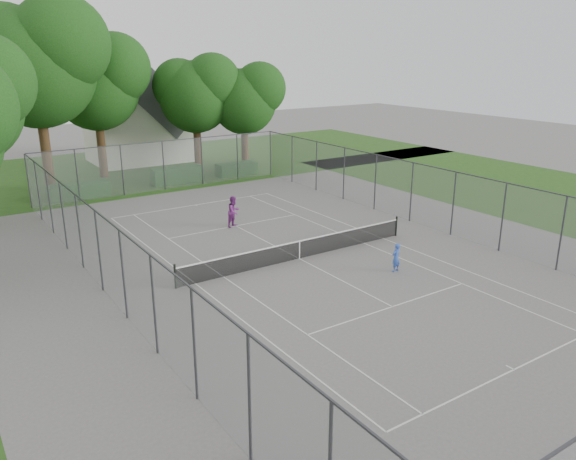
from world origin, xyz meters
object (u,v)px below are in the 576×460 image
girl_player (396,257)px  woman_player (234,211)px  tennis_net (300,249)px  house (139,113)px

girl_player → woman_player: woman_player is taller
tennis_net → girl_player: girl_player is taller
tennis_net → house: 29.13m
tennis_net → woman_player: size_ratio=7.24×
house → tennis_net: bearing=-95.1°
girl_player → woman_player: (-2.84, 10.12, 0.22)m
house → girl_player: (0.17, -32.52, -3.60)m
tennis_net → girl_player: (2.73, -3.74, 0.16)m
house → woman_player: bearing=-96.8°
house → girl_player: house is taller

